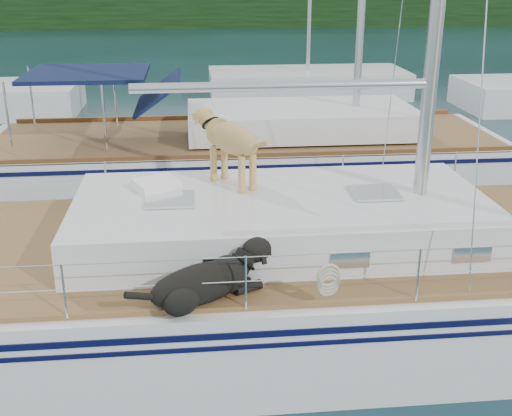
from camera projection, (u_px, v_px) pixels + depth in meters
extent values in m
plane|color=black|center=(221.00, 325.00, 8.64)|extent=(120.00, 120.00, 0.00)
cube|color=#595147|center=(193.00, 18.00, 51.43)|extent=(92.00, 1.00, 1.20)
cube|color=white|center=(220.00, 292.00, 8.47)|extent=(12.00, 3.80, 1.40)
cube|color=brown|center=(219.00, 242.00, 8.21)|extent=(11.52, 3.50, 0.06)
cube|color=white|center=(281.00, 217.00, 8.17)|extent=(5.20, 2.50, 0.55)
cylinder|color=silver|center=(283.00, 86.00, 7.58)|extent=(3.60, 0.12, 0.12)
cylinder|color=silver|center=(226.00, 258.00, 6.37)|extent=(10.56, 0.01, 0.01)
cylinder|color=silver|center=(213.00, 159.00, 9.63)|extent=(10.56, 0.01, 0.01)
cube|color=#1C47B1|center=(122.00, 208.00, 9.19)|extent=(0.76, 0.71, 0.05)
cube|color=white|center=(157.00, 185.00, 8.30)|extent=(0.67, 0.63, 0.14)
torus|color=beige|center=(329.00, 276.00, 6.45)|extent=(0.33, 0.15, 0.32)
cube|color=white|center=(245.00, 166.00, 14.00)|extent=(11.00, 3.50, 1.30)
cube|color=brown|center=(245.00, 137.00, 13.77)|extent=(10.56, 3.29, 0.06)
cube|color=white|center=(301.00, 120.00, 13.76)|extent=(4.80, 2.30, 0.55)
cube|color=#101E46|center=(87.00, 73.00, 12.98)|extent=(2.40, 2.30, 0.08)
cube|color=white|center=(307.00, 85.00, 23.77)|extent=(7.20, 3.00, 1.10)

